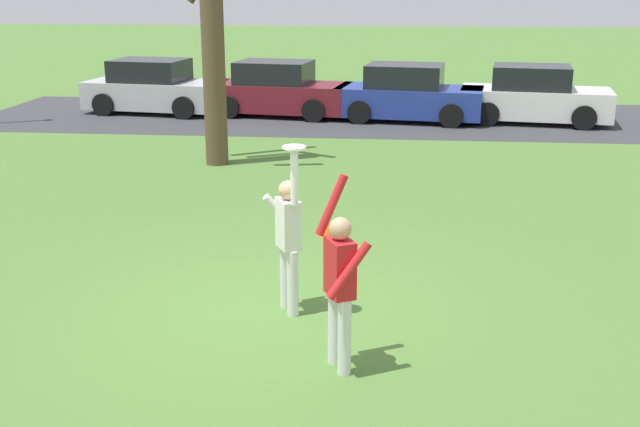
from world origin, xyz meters
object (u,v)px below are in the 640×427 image
at_px(parked_car_blue, 408,95).
at_px(bare_tree_tall, 211,6).
at_px(person_catcher, 289,235).
at_px(field_cone_orange, 326,226).
at_px(person_defender, 340,281).
at_px(frisbee_disc, 294,147).
at_px(parked_car_white, 534,97).
at_px(parked_car_maroon, 278,91).
at_px(parked_car_silver, 154,88).

relative_size(parked_car_blue, bare_tree_tall, 0.68).
xyz_separation_m(person_catcher, field_cone_orange, (0.19, 2.96, -0.82)).
distance_m(person_defender, frisbee_disc, 1.75).
xyz_separation_m(frisbee_disc, parked_car_white, (4.99, 13.92, -1.37)).
bearing_deg(parked_car_white, parked_car_maroon, -175.92).
relative_size(frisbee_disc, parked_car_maroon, 0.06).
height_order(person_defender, parked_car_white, person_defender).
height_order(person_catcher, parked_car_maroon, person_catcher).
bearing_deg(parked_car_maroon, bare_tree_tall, -85.63).
bearing_deg(bare_tree_tall, parked_car_blue, 54.56).
relative_size(person_catcher, field_cone_orange, 6.50).
bearing_deg(parked_car_white, parked_car_blue, -171.65).
relative_size(parked_car_white, field_cone_orange, 13.46).
distance_m(parked_car_white, field_cone_orange, 11.84).
bearing_deg(field_cone_orange, parked_car_maroon, 102.26).
height_order(parked_car_maroon, field_cone_orange, parked_car_maroon).
relative_size(person_catcher, frisbee_disc, 7.66).
height_order(person_defender, parked_car_blue, person_defender).
xyz_separation_m(frisbee_disc, parked_car_blue, (1.46, 13.89, -1.37)).
xyz_separation_m(parked_car_silver, parked_car_maroon, (3.79, -0.13, 0.00)).
relative_size(person_defender, parked_car_white, 0.47).
xyz_separation_m(parked_car_white, bare_tree_tall, (-7.74, -5.96, 2.63)).
distance_m(person_catcher, field_cone_orange, 3.08).
distance_m(parked_car_white, bare_tree_tall, 10.12).
relative_size(parked_car_silver, bare_tree_tall, 0.68).
height_order(frisbee_disc, field_cone_orange, frisbee_disc).
height_order(frisbee_disc, parked_car_silver, frisbee_disc).
relative_size(frisbee_disc, parked_car_silver, 0.06).
bearing_deg(parked_car_maroon, parked_car_blue, 0.17).
distance_m(parked_car_silver, parked_car_blue, 7.64).
bearing_deg(parked_car_blue, field_cone_orange, -89.41).
bearing_deg(frisbee_disc, parked_car_silver, 112.93).
bearing_deg(bare_tree_tall, person_defender, -69.82).
relative_size(person_defender, parked_car_maroon, 0.47).
height_order(person_catcher, field_cone_orange, person_catcher).
bearing_deg(person_catcher, field_cone_orange, 149.44).
bearing_deg(person_catcher, bare_tree_tall, 171.94).
height_order(person_catcher, bare_tree_tall, bare_tree_tall).
distance_m(parked_car_maroon, parked_car_white, 7.36).
xyz_separation_m(person_catcher, parked_car_maroon, (-2.26, 14.21, -0.25)).
xyz_separation_m(frisbee_disc, parked_car_maroon, (-2.36, 14.41, -1.37)).
relative_size(person_catcher, parked_car_white, 0.48).
bearing_deg(field_cone_orange, person_catcher, -93.62).
xyz_separation_m(person_catcher, parked_car_silver, (-6.05, 14.34, -0.25)).
relative_size(frisbee_disc, parked_car_blue, 0.06).
distance_m(parked_car_silver, parked_car_maroon, 3.79).
bearing_deg(parked_car_blue, parked_car_white, 8.35).
xyz_separation_m(parked_car_white, field_cone_orange, (-4.90, -10.76, -0.57)).
distance_m(parked_car_silver, field_cone_orange, 12.99).
height_order(frisbee_disc, parked_car_maroon, frisbee_disc).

